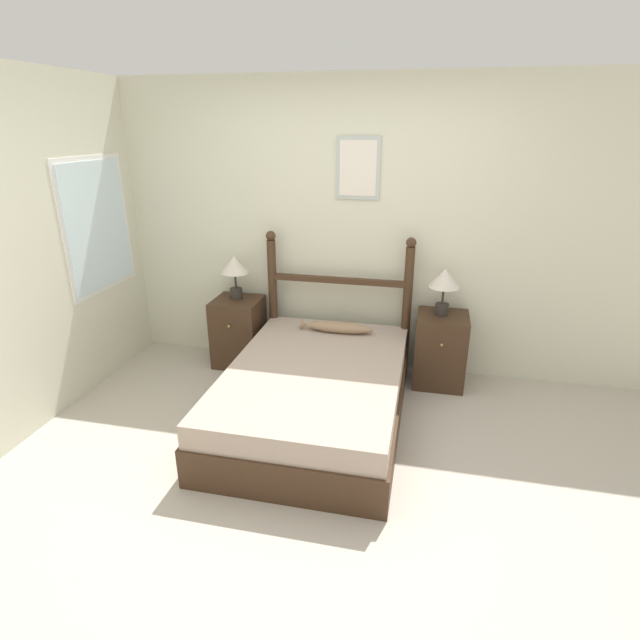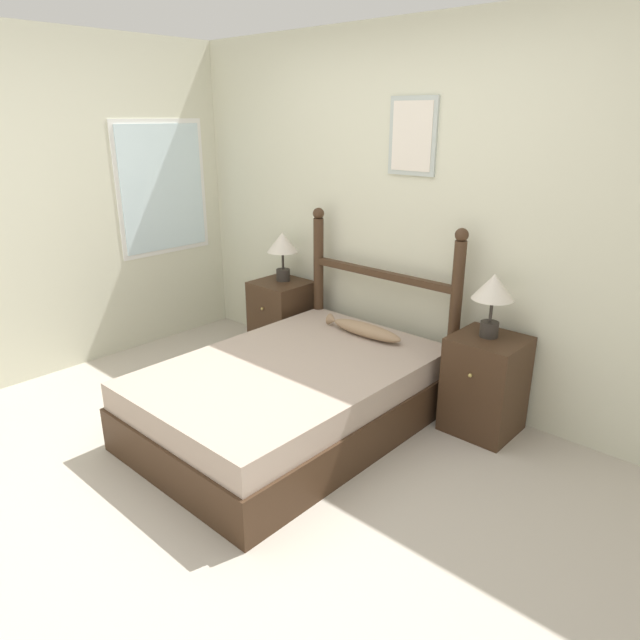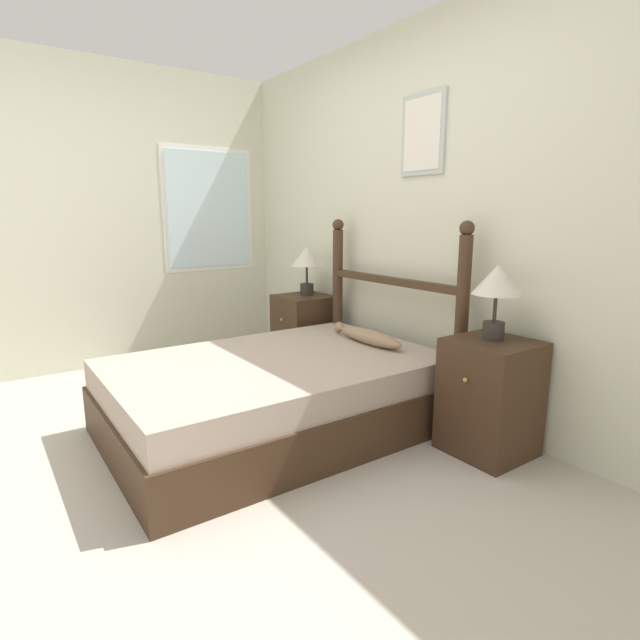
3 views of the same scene
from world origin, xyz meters
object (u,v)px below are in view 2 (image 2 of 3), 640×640
object	(u,v)px
bed	(292,396)
nightstand_left	(282,318)
nightstand_right	(485,384)
table_lamp_left	(282,246)
table_lamp_right	(493,291)
fish_pillow	(364,330)

from	to	relation	value
bed	nightstand_left	world-z (taller)	nightstand_left
nightstand_left	bed	bearing A→B (deg)	-41.23
nightstand_right	table_lamp_left	world-z (taller)	table_lamp_left
bed	table_lamp_right	world-z (taller)	table_lamp_right
nightstand_right	table_lamp_left	xyz separation A→B (m)	(-1.88, 0.04, 0.62)
table_lamp_left	nightstand_left	bearing A→B (deg)	-68.92
bed	fish_pillow	bearing A→B (deg)	86.78
table_lamp_left	table_lamp_right	bearing A→B (deg)	-0.82
table_lamp_left	table_lamp_right	world-z (taller)	same
bed	nightstand_left	distance (m)	1.24
bed	table_lamp_right	size ratio (longest dim) A/B	4.81
fish_pillow	nightstand_right	bearing A→B (deg)	7.49
table_lamp_left	fish_pillow	bearing A→B (deg)	-9.13
nightstand_right	fish_pillow	distance (m)	0.92
nightstand_right	nightstand_left	bearing A→B (deg)	180.00
nightstand_right	fish_pillow	bearing A→B (deg)	-172.51
table_lamp_left	table_lamp_right	size ratio (longest dim) A/B	1.00
fish_pillow	table_lamp_right	bearing A→B (deg)	8.59
bed	fish_pillow	world-z (taller)	fish_pillow
nightstand_left	fish_pillow	xyz separation A→B (m)	(0.97, -0.12, 0.18)
bed	nightstand_right	bearing A→B (deg)	41.23
bed	nightstand_left	xyz separation A→B (m)	(-0.93, 0.82, 0.10)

